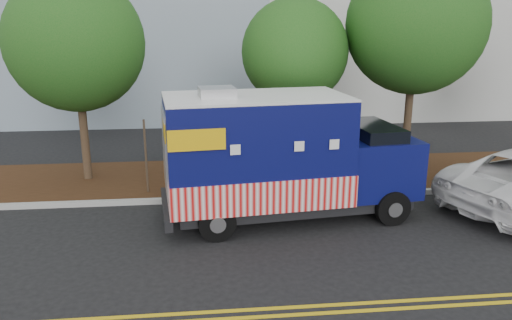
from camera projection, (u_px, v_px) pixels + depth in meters
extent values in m
plane|color=black|center=(252.00, 218.00, 13.64)|extent=(120.00, 120.00, 0.00)
cube|color=#9E9E99|center=(248.00, 198.00, 14.96)|extent=(120.00, 0.18, 0.15)
cube|color=black|center=(242.00, 177.00, 16.97)|extent=(120.00, 4.00, 0.15)
cube|color=gold|center=(275.00, 308.00, 9.38)|extent=(120.00, 0.10, 0.01)
cube|color=gold|center=(277.00, 316.00, 9.14)|extent=(120.00, 0.10, 0.01)
cylinder|color=#38281C|center=(84.00, 131.00, 16.13)|extent=(0.26, 0.26, 3.48)
sphere|color=#185618|center=(75.00, 43.00, 15.36)|extent=(4.25, 4.25, 4.25)
cylinder|color=#38281C|center=(293.00, 128.00, 16.93)|extent=(0.26, 0.26, 3.35)
sphere|color=#185618|center=(295.00, 52.00, 16.24)|extent=(3.48, 3.48, 3.48)
cylinder|color=#38281C|center=(408.00, 119.00, 16.86)|extent=(0.26, 0.26, 3.96)
sphere|color=#185618|center=(416.00, 24.00, 16.01)|extent=(4.47, 4.47, 4.47)
cube|color=#473828|center=(146.00, 159.00, 14.97)|extent=(0.06, 0.06, 2.40)
cube|color=black|center=(291.00, 200.00, 13.68)|extent=(6.40, 2.78, 0.31)
cube|color=#0B0E4D|center=(256.00, 148.00, 13.06)|extent=(4.91, 3.05, 2.66)
cube|color=red|center=(256.00, 182.00, 13.31)|extent=(4.96, 3.12, 0.83)
cube|color=white|center=(256.00, 97.00, 12.69)|extent=(4.91, 3.05, 0.07)
cube|color=#B7B7BA|center=(217.00, 92.00, 12.44)|extent=(0.98, 0.98, 0.24)
cube|color=#0B0E4D|center=(372.00, 163.00, 13.90)|extent=(2.25, 2.59, 1.55)
cube|color=black|center=(372.00, 137.00, 13.69)|extent=(1.34, 2.27, 0.72)
cube|color=black|center=(404.00, 178.00, 14.26)|extent=(0.34, 2.21, 0.33)
cube|color=black|center=(167.00, 208.00, 12.98)|extent=(0.48, 2.50, 0.31)
cube|color=#B7B7BA|center=(165.00, 151.00, 12.56)|extent=(0.27, 1.99, 2.10)
cube|color=#B7B7BA|center=(257.00, 134.00, 14.35)|extent=(1.99, 0.27, 1.22)
cube|color=#EEB50C|center=(197.00, 140.00, 11.31)|extent=(1.32, 0.17, 0.50)
cube|color=#EEB50C|center=(187.00, 118.00, 13.79)|extent=(1.32, 0.17, 0.50)
cylinder|color=black|center=(392.00, 208.00, 13.12)|extent=(0.96, 0.41, 0.93)
cylinder|color=black|center=(357.00, 181.00, 15.24)|extent=(0.96, 0.41, 0.93)
cylinder|color=black|center=(217.00, 222.00, 12.16)|extent=(0.96, 0.41, 0.93)
cylinder|color=black|center=(206.00, 192.00, 14.28)|extent=(0.96, 0.41, 0.93)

